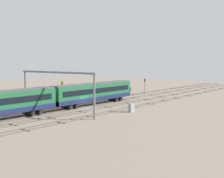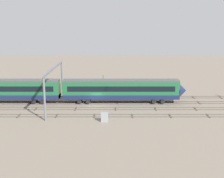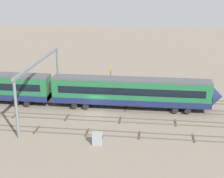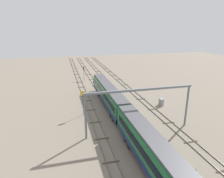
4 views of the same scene
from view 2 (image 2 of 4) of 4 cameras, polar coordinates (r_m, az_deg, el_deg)
ground_plane at (r=62.46m, az=-3.00°, el=-3.13°), size 187.87×187.87×0.00m
track_near_foreground at (r=55.89m, az=-3.36°, el=-4.97°), size 171.87×2.40×0.16m
track_second_near at (r=60.25m, az=-3.11°, el=-3.66°), size 171.87×2.40×0.16m
track_with_train at (r=64.63m, az=-2.90°, el=-2.52°), size 171.87×2.40×0.16m
track_second_far at (r=69.04m, az=-2.72°, el=-1.53°), size 171.87×2.40×0.16m
overhead_gantry at (r=62.02m, az=-10.76°, el=2.32°), size 0.40×19.29×7.93m
speed_sign_near_foreground at (r=69.98m, az=-1.70°, el=1.53°), size 0.14×1.02×5.24m
relay_cabinet at (r=52.65m, az=-1.45°, el=-5.23°), size 1.25×0.71×1.61m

